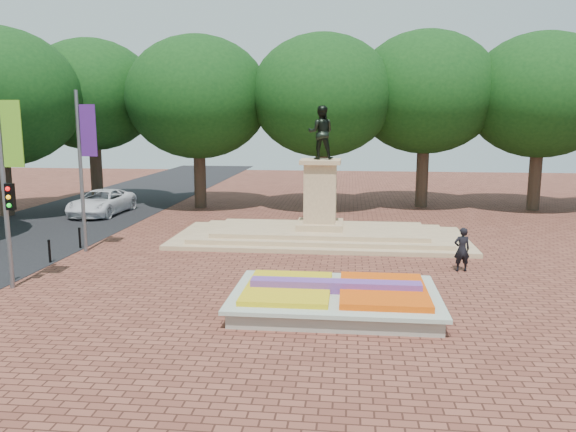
# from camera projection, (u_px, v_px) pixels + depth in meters

# --- Properties ---
(ground) EXTENTS (90.00, 90.00, 0.00)m
(ground) POSITION_uv_depth(u_px,v_px,m) (307.00, 289.00, 19.36)
(ground) COLOR brown
(ground) RESTS_ON ground
(flower_bed) EXTENTS (6.30, 4.30, 0.91)m
(flower_bed) POSITION_uv_depth(u_px,v_px,m) (336.00, 297.00, 17.22)
(flower_bed) COLOR gray
(flower_bed) RESTS_ON ground
(monument) EXTENTS (14.00, 6.00, 6.40)m
(monument) POSITION_uv_depth(u_px,v_px,m) (320.00, 222.00, 27.04)
(monument) COLOR tan
(monument) RESTS_ON ground
(tree_row_back) EXTENTS (44.80, 8.80, 10.43)m
(tree_row_back) POSITION_uv_depth(u_px,v_px,m) (366.00, 105.00, 35.59)
(tree_row_back) COLOR #32271B
(tree_row_back) RESTS_ON ground
(banner_poles) EXTENTS (0.88, 11.17, 7.00)m
(banner_poles) POSITION_uv_depth(u_px,v_px,m) (1.00, 178.00, 18.50)
(banner_poles) COLOR slate
(banner_poles) RESTS_ON ground
(van) EXTENTS (2.65, 5.50, 1.51)m
(van) POSITION_uv_depth(u_px,v_px,m) (101.00, 202.00, 34.27)
(van) COLOR white
(van) RESTS_ON ground
(pedestrian) EXTENTS (0.68, 0.50, 1.71)m
(pedestrian) POSITION_uv_depth(u_px,v_px,m) (462.00, 249.00, 21.48)
(pedestrian) COLOR black
(pedestrian) RESTS_ON ground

